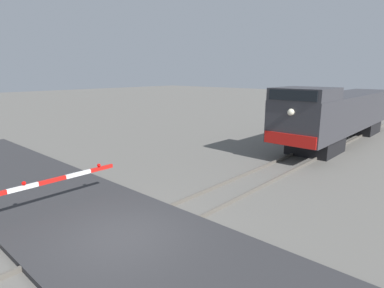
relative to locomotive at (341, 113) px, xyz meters
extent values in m
plane|color=#605E59|center=(0.00, -18.60, -2.08)|extent=(160.00, 160.00, 0.00)
cube|color=#59544C|center=(-0.72, -18.60, -2.00)|extent=(0.08, 80.00, 0.15)
cube|color=#59544C|center=(0.72, -18.60, -2.00)|extent=(0.08, 80.00, 0.15)
cube|color=#2D2D30|center=(0.00, -18.60, -2.00)|extent=(36.00, 5.11, 0.16)
cube|color=black|center=(0.00, -4.23, -1.55)|extent=(2.58, 3.20, 1.05)
cube|color=black|center=(0.00, 4.85, -1.55)|extent=(2.58, 3.20, 1.05)
cube|color=#333338|center=(0.00, 0.31, 0.14)|extent=(3.04, 16.50, 2.34)
cube|color=#333338|center=(0.00, -6.36, 1.64)|extent=(2.98, 3.16, 0.66)
cube|color=black|center=(0.00, -7.97, 1.64)|extent=(2.58, 0.06, 0.53)
cube|color=red|center=(0.00, -7.98, -0.68)|extent=(2.88, 0.08, 0.64)
sphere|color=#F2EACC|center=(0.00, -7.99, 0.78)|extent=(0.36, 0.36, 0.36)
cube|color=white|center=(-3.46, -19.98, -0.88)|extent=(0.10, 0.97, 0.14)
cube|color=red|center=(-3.46, -19.01, -0.88)|extent=(0.10, 0.97, 0.14)
cube|color=white|center=(-3.46, -18.04, -0.88)|extent=(0.10, 0.97, 0.14)
cube|color=red|center=(-3.46, -17.07, -0.88)|extent=(0.10, 0.97, 0.14)
sphere|color=red|center=(-3.46, -19.94, -0.74)|extent=(0.14, 0.14, 0.14)
sphere|color=red|center=(-3.46, -17.17, -0.74)|extent=(0.14, 0.14, 0.14)
camera|label=1|loc=(7.19, -23.50, 2.80)|focal=29.69mm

